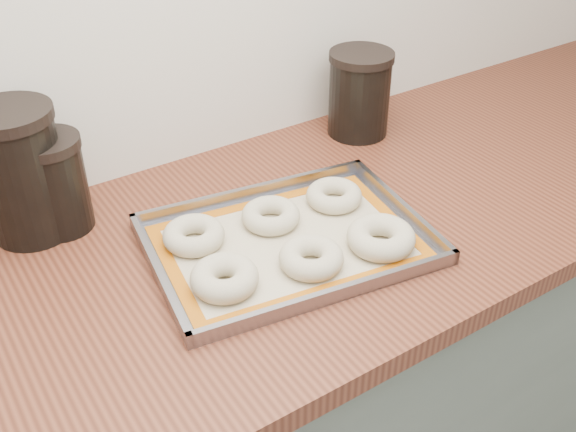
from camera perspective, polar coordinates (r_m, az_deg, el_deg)
cabinet at (r=1.48m, az=-2.42°, el=-16.85°), size 3.00×0.65×0.86m
countertop at (r=1.17m, az=-2.95°, el=-2.90°), size 3.06×0.68×0.04m
baking_tray at (r=1.14m, az=0.00°, el=-2.20°), size 0.50×0.40×0.03m
baking_mat at (r=1.14m, az=0.00°, el=-2.28°), size 0.46×0.35×0.00m
bagel_front_left at (r=1.04m, az=-5.40°, el=-5.24°), size 0.13×0.13×0.04m
bagel_front_mid at (r=1.08m, az=1.98°, el=-3.55°), size 0.13×0.13×0.04m
bagel_front_right at (r=1.13m, az=7.88°, el=-1.81°), size 0.14×0.14×0.04m
bagel_back_left at (r=1.14m, az=-7.98°, el=-1.63°), size 0.11×0.11×0.03m
bagel_back_mid at (r=1.18m, az=-1.47°, el=0.04°), size 0.12×0.12×0.03m
bagel_back_right at (r=1.24m, az=3.92°, el=1.75°), size 0.13×0.13×0.03m
canister_left at (r=1.20m, az=-21.64°, el=3.44°), size 0.14×0.14×0.23m
canister_mid at (r=1.21m, az=-19.13°, el=2.60°), size 0.11×0.11×0.17m
canister_right at (r=1.46m, az=6.06°, el=10.29°), size 0.14×0.14×0.18m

